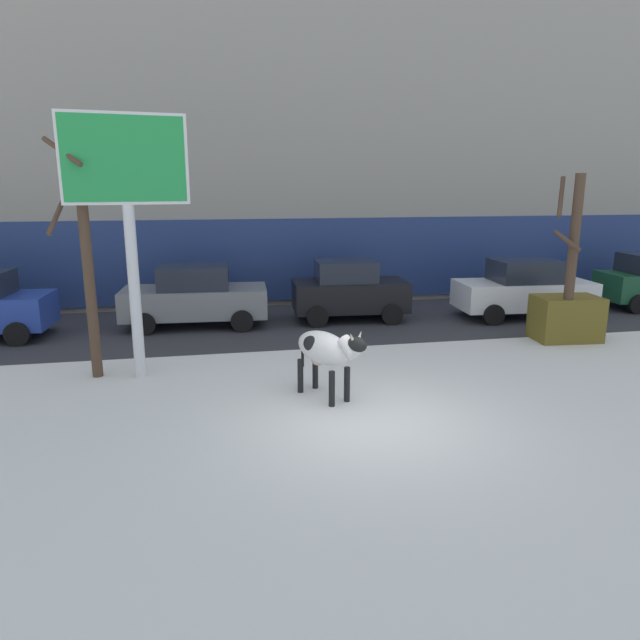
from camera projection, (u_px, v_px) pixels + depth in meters
The scene contains 12 objects.
ground_plane at pixel (373, 420), 10.38m from camera, with size 120.00×120.00×0.00m, color white.
road_strip at pixel (304, 323), 17.60m from camera, with size 60.00×5.60×0.01m, color #333338.
building_facade at pixel (278, 120), 21.63m from camera, with size 44.00×6.10×13.00m.
cow_holstein at pixel (324, 350), 11.26m from camera, with size 1.27×1.86×1.54m.
billboard at pixel (126, 176), 11.75m from camera, with size 2.52×0.57×5.56m.
car_grey_sedan at pixel (195, 296), 17.06m from camera, with size 4.29×2.17×1.84m.
car_black_hatchback at pixel (349, 290), 17.88m from camera, with size 3.59×2.08×1.86m.
car_white_sedan at pixel (524, 289), 18.20m from camera, with size 4.29×2.17×1.84m.
pedestrian_near_billboard at pixel (81, 285), 19.16m from camera, with size 0.36×0.24×1.73m.
bare_tree_left_lot at pixel (571, 257), 14.86m from camera, with size 0.77×1.16×4.42m.
bare_tree_right_lot at pixel (85, 248), 12.11m from camera, with size 0.90×1.31×5.46m.
dumpster at pixel (566, 318), 15.63m from camera, with size 1.70×1.10×1.20m, color brown.
Camera 1 is at (-2.79, -9.32, 4.16)m, focal length 32.32 mm.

